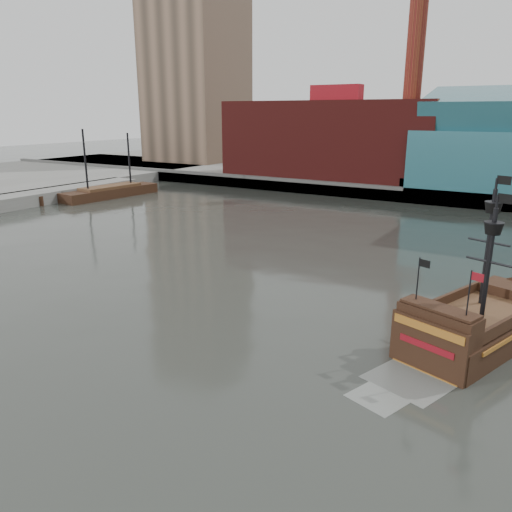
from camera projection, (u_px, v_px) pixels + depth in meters
The scene contains 7 objects.
ground at pixel (212, 355), 31.82m from camera, with size 400.00×400.00×0.00m, color #262823.
promenade_far at pixel (464, 179), 107.12m from camera, with size 220.00×60.00×2.00m, color slate.
seawall at pixel (434, 197), 82.80m from camera, with size 220.00×1.00×2.60m, color #4C4C49.
pier at pixel (40, 197), 85.05m from camera, with size 6.00×40.00×2.00m, color slate.
skyline at pixel (502, 58), 91.88m from camera, with size 149.00×45.00×62.00m.
pirate_ship at pixel (477, 329), 33.08m from camera, with size 9.66×16.46×11.83m.
docked_vessel at pixel (111, 193), 90.47m from camera, with size 6.05×19.08×12.75m.
Camera 1 is at (17.35, -23.16, 14.92)m, focal length 35.00 mm.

